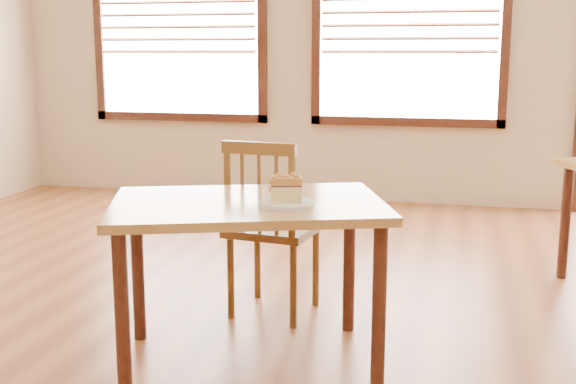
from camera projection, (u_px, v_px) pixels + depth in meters
The scene contains 6 objects.
window_left at pixel (178, 7), 6.91m from camera, with size 1.76×0.10×1.96m.
window_right at pixel (409, 4), 6.40m from camera, with size 1.76×0.10×1.96m.
cafe_table_main at pixel (248, 223), 3.18m from camera, with size 1.38×1.14×0.75m.
cafe_chair_main at pixel (271, 227), 3.80m from camera, with size 0.49×0.49×0.96m.
plate at pixel (286, 204), 3.06m from camera, with size 0.24×0.24×0.02m.
cake_slice at pixel (286, 188), 3.05m from camera, with size 0.15×0.13×0.12m.
Camera 1 is at (0.80, -2.70, 1.40)m, focal length 45.00 mm.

